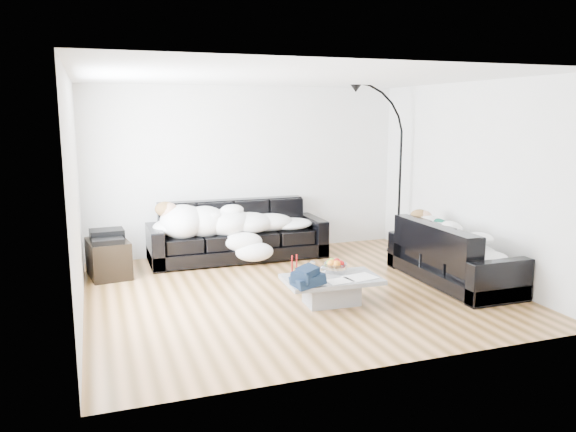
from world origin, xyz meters
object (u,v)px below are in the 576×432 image
object	(u,v)px
sleeper_right	(455,236)
coffee_table	(332,291)
sofa_right	(454,253)
fruit_bowl	(335,265)
av_cabinet	(108,258)
stereo	(107,236)
shoes	(324,298)
wine_glass_b	(309,273)
candle_left	(292,266)
wine_glass_c	(323,273)
wine_glass_a	(313,268)
sofa_back	(237,231)
sleeper_back	(238,218)
candle_right	(297,265)
floor_lamp	(400,179)

from	to	relation	value
sleeper_right	coffee_table	bearing A→B (deg)	97.82
sofa_right	fruit_bowl	world-z (taller)	sofa_right
av_cabinet	stereo	distance (m)	0.31
sofa_right	shoes	size ratio (longest dim) A/B	4.19
coffee_table	wine_glass_b	world-z (taller)	wine_glass_b
candle_left	wine_glass_c	bearing A→B (deg)	-40.11
wine_glass_a	stereo	size ratio (longest dim) A/B	0.40
av_cabinet	stereo	bearing A→B (deg)	0.00
sofa_back	sleeper_back	xyz separation A→B (m)	(0.00, -0.05, 0.21)
sofa_back	fruit_bowl	xyz separation A→B (m)	(0.64, -2.18, -0.03)
sleeper_back	shoes	size ratio (longest dim) A/B	4.80
wine_glass_c	candle_right	bearing A→B (deg)	127.20
sofa_back	sofa_right	size ratio (longest dim) A/B	1.35
sleeper_right	wine_glass_c	size ratio (longest dim) A/B	10.20
shoes	wine_glass_a	bearing A→B (deg)	172.63
wine_glass_a	sofa_back	bearing A→B (deg)	98.36
candle_right	shoes	world-z (taller)	candle_right
candle_right	floor_lamp	distance (m)	3.04
sofa_right	sleeper_right	size ratio (longest dim) A/B	1.17
sofa_right	fruit_bowl	bearing A→B (deg)	92.04
candle_left	av_cabinet	world-z (taller)	candle_left
fruit_bowl	wine_glass_c	bearing A→B (deg)	-137.46
sofa_back	shoes	bearing A→B (deg)	-78.62
stereo	sleeper_right	bearing A→B (deg)	-27.08
sofa_right	av_cabinet	distance (m)	4.60
sofa_right	coffee_table	world-z (taller)	sofa_right
wine_glass_b	stereo	bearing A→B (deg)	135.98
wine_glass_a	candle_right	bearing A→B (deg)	151.19
fruit_bowl	floor_lamp	xyz separation A→B (m)	(1.90, 1.79, 0.76)
candle_left	candle_right	size ratio (longest dim) A/B	1.03
sofa_right	sleeper_right	bearing A→B (deg)	-180.00
wine_glass_c	candle_left	size ratio (longest dim) A/B	0.67
coffee_table	wine_glass_b	xyz separation A→B (m)	(-0.28, -0.00, 0.24)
shoes	coffee_table	bearing A→B (deg)	-47.38
shoes	av_cabinet	size ratio (longest dim) A/B	0.64
coffee_table	stereo	size ratio (longest dim) A/B	2.50
sofa_right	av_cabinet	xyz separation A→B (m)	(-4.23, 1.79, -0.15)
wine_glass_c	floor_lamp	distance (m)	3.07
fruit_bowl	sleeper_back	bearing A→B (deg)	106.75
sleeper_back	floor_lamp	world-z (taller)	floor_lamp
candle_left	av_cabinet	xyz separation A→B (m)	(-1.98, 1.85, -0.19)
sofa_back	floor_lamp	distance (m)	2.67
sleeper_back	candle_left	xyz separation A→B (m)	(0.09, -2.13, -0.20)
sofa_back	floor_lamp	world-z (taller)	floor_lamp
sleeper_back	floor_lamp	xyz separation A→B (m)	(2.54, -0.34, 0.52)
shoes	floor_lamp	world-z (taller)	floor_lamp
stereo	wine_glass_c	bearing A→B (deg)	-46.90
wine_glass_b	stereo	world-z (taller)	stereo
sofa_back	wine_glass_c	xyz separation A→B (m)	(0.38, -2.42, -0.03)
stereo	floor_lamp	xyz separation A→B (m)	(4.43, -0.06, 0.60)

